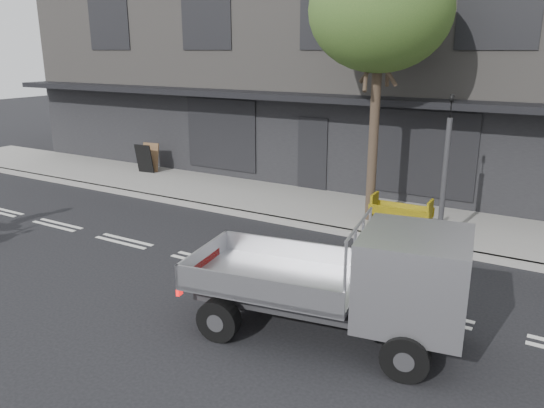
{
  "coord_description": "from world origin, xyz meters",
  "views": [
    {
      "loc": [
        6.7,
        -8.48,
        4.42
      ],
      "look_at": [
        1.42,
        0.5,
        1.37
      ],
      "focal_mm": 35.0,
      "sensor_mm": 36.0,
      "label": 1
    }
  ],
  "objects_px": {
    "traffic_light_pole": "(444,179)",
    "sandwich_board": "(144,159)",
    "street_tree": "(380,11)",
    "construction_barrier": "(398,214)",
    "flatbed_ute": "(386,279)"
  },
  "relations": [
    {
      "from": "sandwich_board",
      "to": "traffic_light_pole",
      "type": "bearing_deg",
      "value": -16.81
    },
    {
      "from": "traffic_light_pole",
      "to": "construction_barrier",
      "type": "height_order",
      "value": "traffic_light_pole"
    },
    {
      "from": "traffic_light_pole",
      "to": "construction_barrier",
      "type": "distance_m",
      "value": 1.57
    },
    {
      "from": "street_tree",
      "to": "flatbed_ute",
      "type": "xyz_separation_m",
      "value": [
        2.28,
        -5.54,
        -4.15
      ]
    },
    {
      "from": "traffic_light_pole",
      "to": "flatbed_ute",
      "type": "xyz_separation_m",
      "value": [
        0.28,
        -4.69,
        -0.52
      ]
    },
    {
      "from": "flatbed_ute",
      "to": "construction_barrier",
      "type": "xyz_separation_m",
      "value": [
        -1.37,
        5.03,
        -0.56
      ]
    },
    {
      "from": "traffic_light_pole",
      "to": "sandwich_board",
      "type": "relative_size",
      "value": 3.4
    },
    {
      "from": "street_tree",
      "to": "construction_barrier",
      "type": "relative_size",
      "value": 4.52
    },
    {
      "from": "traffic_light_pole",
      "to": "sandwich_board",
      "type": "distance_m",
      "value": 11.08
    },
    {
      "from": "street_tree",
      "to": "flatbed_ute",
      "type": "bearing_deg",
      "value": -67.61
    },
    {
      "from": "street_tree",
      "to": "sandwich_board",
      "type": "xyz_separation_m",
      "value": [
        -8.87,
        1.04,
        -4.61
      ]
    },
    {
      "from": "flatbed_ute",
      "to": "traffic_light_pole",
      "type": "bearing_deg",
      "value": 84.62
    },
    {
      "from": "traffic_light_pole",
      "to": "flatbed_ute",
      "type": "distance_m",
      "value": 4.73
    },
    {
      "from": "flatbed_ute",
      "to": "sandwich_board",
      "type": "xyz_separation_m",
      "value": [
        -11.15,
        6.59,
        -0.46
      ]
    },
    {
      "from": "street_tree",
      "to": "construction_barrier",
      "type": "distance_m",
      "value": 4.83
    }
  ]
}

